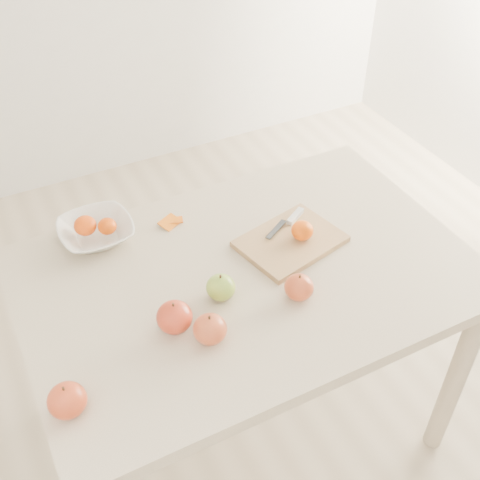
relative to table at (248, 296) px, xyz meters
name	(u,v)px	position (x,y,z in m)	size (l,w,h in m)	color
ground	(246,425)	(0.00, 0.00, -0.65)	(3.50, 3.50, 0.00)	#C6B293
table	(248,296)	(0.00, 0.00, 0.00)	(1.20, 0.80, 0.75)	beige
cutting_board	(290,241)	(0.16, 0.04, 0.11)	(0.28, 0.20, 0.02)	tan
board_tangerine	(302,230)	(0.19, 0.03, 0.14)	(0.06, 0.06, 0.05)	#E44F08
fruit_bowl	(96,232)	(-0.32, 0.31, 0.12)	(0.21, 0.21, 0.05)	white
bowl_tangerine_near	(85,226)	(-0.35, 0.32, 0.15)	(0.06, 0.06, 0.06)	#E43D08
bowl_tangerine_far	(107,226)	(-0.29, 0.30, 0.14)	(0.05, 0.05, 0.05)	#E33D08
orange_peel_a	(170,223)	(-0.11, 0.28, 0.10)	(0.06, 0.04, 0.00)	orange
orange_peel_b	(175,221)	(-0.10, 0.28, 0.10)	(0.04, 0.04, 0.00)	#D25C0E
paring_knife	(292,218)	(0.20, 0.11, 0.12)	(0.16, 0.09, 0.01)	white
apple_green	(221,287)	(-0.11, -0.05, 0.13)	(0.08, 0.08, 0.07)	olive
apple_red_e	(299,287)	(0.07, -0.14, 0.13)	(0.08, 0.08, 0.07)	maroon
apple_red_b	(174,317)	(-0.25, -0.10, 0.14)	(0.09, 0.09, 0.08)	#8F0806
apple_red_c	(210,329)	(-0.19, -0.17, 0.14)	(0.08, 0.08, 0.07)	maroon
apple_red_d	(67,400)	(-0.54, -0.21, 0.14)	(0.08, 0.08, 0.08)	#A40F12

